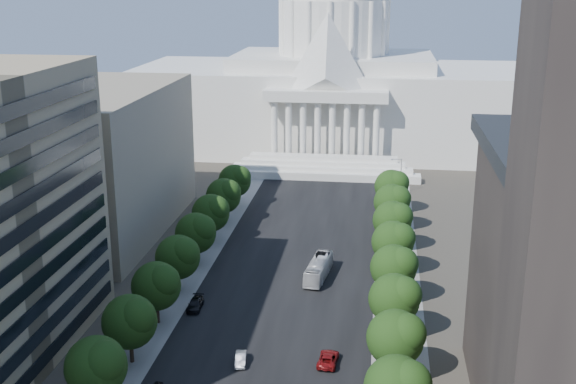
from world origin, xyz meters
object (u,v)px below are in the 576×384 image
at_px(car_silver, 241,359).
at_px(city_bus, 319,269).
at_px(car_red, 328,359).
at_px(car_dark_b, 195,304).

height_order(car_silver, city_bus, city_bus).
height_order(car_silver, car_red, car_red).
relative_size(car_dark_b, city_bus, 0.43).
height_order(car_red, car_dark_b, car_dark_b).
bearing_deg(car_silver, car_dark_b, 115.85).
xyz_separation_m(car_silver, city_bus, (8.03, 31.13, 1.03)).
xyz_separation_m(car_silver, car_dark_b, (-10.58, 16.02, 0.09)).
bearing_deg(car_silver, city_bus, 67.95).
xyz_separation_m(car_dark_b, city_bus, (18.60, 15.11, 0.94)).
height_order(car_dark_b, city_bus, city_bus).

